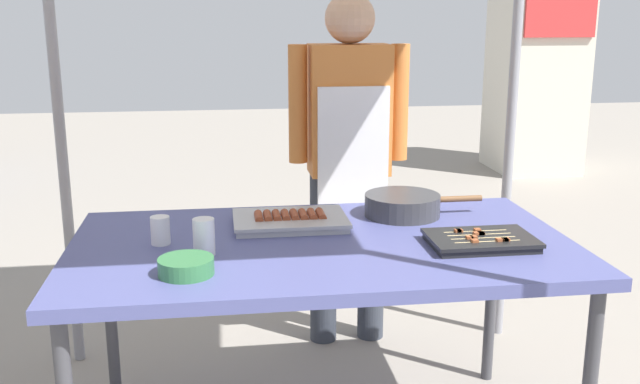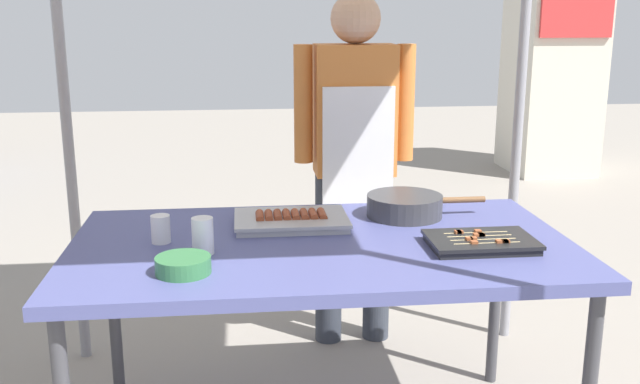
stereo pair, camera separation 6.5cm
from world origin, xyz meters
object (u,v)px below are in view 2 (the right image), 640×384
condiment_bowl (183,265)px  vendor_woman (354,144)px  drink_cup_by_wok (203,236)px  neighbor_stall_right (552,75)px  tray_grilled_sausages (291,220)px  tray_meat_skewers (481,242)px  drink_cup_near_edge (161,229)px  stall_table (322,257)px  cooking_wok (405,205)px

condiment_bowl → vendor_woman: vendor_woman is taller
drink_cup_by_wok → condiment_bowl: bearing=-106.5°
condiment_bowl → neighbor_stall_right: neighbor_stall_right is taller
tray_grilled_sausages → condiment_bowl: same height
tray_meat_skewers → vendor_woman: bearing=104.6°
condiment_bowl → neighbor_stall_right: (3.04, 4.48, 0.13)m
drink_cup_near_edge → neighbor_stall_right: size_ratio=0.05×
vendor_woman → tray_meat_skewers: bearing=104.6°
stall_table → drink_cup_near_edge: bearing=175.3°
condiment_bowl → tray_meat_skewers: bearing=8.1°
stall_table → drink_cup_by_wok: size_ratio=14.09×
vendor_woman → stall_table: bearing=74.3°
tray_meat_skewers → neighbor_stall_right: size_ratio=0.18×
condiment_bowl → drink_cup_by_wok: drink_cup_by_wok is taller
cooking_wok → drink_cup_near_edge: drink_cup_near_edge is taller
cooking_wok → vendor_woman: bearing=99.1°
stall_table → drink_cup_near_edge: drink_cup_near_edge is taller
drink_cup_by_wok → neighbor_stall_right: 5.25m
condiment_bowl → tray_grilled_sausages: bearing=52.4°
tray_meat_skewers → drink_cup_by_wok: bearing=177.8°
drink_cup_by_wok → tray_grilled_sausages: bearing=43.5°
tray_meat_skewers → drink_cup_by_wok: 0.86m
cooking_wok → condiment_bowl: 0.90m
condiment_bowl → drink_cup_by_wok: size_ratio=1.38×
tray_grilled_sausages → neighbor_stall_right: bearing=56.2°
stall_table → tray_grilled_sausages: tray_grilled_sausages is taller
stall_table → vendor_woman: size_ratio=1.04×
drink_cup_near_edge → drink_cup_by_wok: (0.14, -0.13, 0.01)m
cooking_wok → neighbor_stall_right: bearing=60.1°
condiment_bowl → drink_cup_near_edge: drink_cup_near_edge is taller
stall_table → drink_cup_by_wok: 0.40m
drink_cup_near_edge → tray_meat_skewers: bearing=-9.1°
stall_table → drink_cup_by_wok: drink_cup_by_wok is taller
cooking_wok → condiment_bowl: size_ratio=2.75×
tray_grilled_sausages → condiment_bowl: bearing=-127.6°
cooking_wok → condiment_bowl: (-0.75, -0.50, -0.02)m
stall_table → vendor_woman: (0.24, 0.84, 0.21)m
condiment_bowl → vendor_woman: (0.66, 1.09, 0.14)m
drink_cup_near_edge → drink_cup_by_wok: 0.19m
stall_table → tray_meat_skewers: 0.50m
stall_table → vendor_woman: bearing=74.3°
tray_grilled_sausages → condiment_bowl: size_ratio=2.47×
drink_cup_near_edge → drink_cup_by_wok: size_ratio=0.79×
tray_grilled_sausages → drink_cup_near_edge: (-0.42, -0.15, 0.03)m
vendor_woman → neighbor_stall_right: (2.38, 3.39, -0.01)m
tray_grilled_sausages → condiment_bowl: (-0.33, -0.43, 0.00)m
cooking_wok → vendor_woman: vendor_woman is taller
tray_grilled_sausages → tray_meat_skewers: bearing=-28.1°
tray_grilled_sausages → drink_cup_by_wok: (-0.29, -0.27, 0.04)m
tray_grilled_sausages → neighbor_stall_right: (2.70, 4.04, 0.13)m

